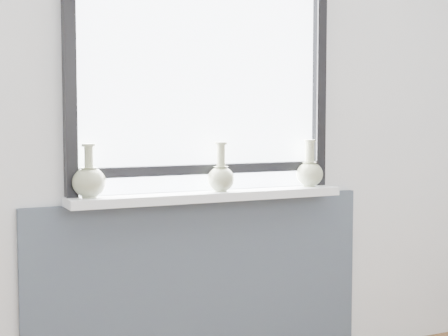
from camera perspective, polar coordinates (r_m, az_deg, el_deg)
name	(u,v)px	position (r m, az deg, el deg)	size (l,w,h in m)	color
back_wall	(200,105)	(3.23, -1.98, 5.27)	(3.60, 0.02, 2.60)	silver
apron_panel	(203,288)	(3.31, -1.73, -9.97)	(1.70, 0.03, 0.86)	#404D5A
windowsill	(209,196)	(3.16, -1.24, -2.33)	(1.32, 0.18, 0.04)	white
window	(203,74)	(3.21, -1.72, 7.80)	(1.30, 0.06, 1.05)	black
vase_a	(89,180)	(2.97, -11.15, -0.99)	(0.14, 0.14, 0.23)	#A0A782
vase_b	(221,176)	(3.16, -0.25, -0.68)	(0.13, 0.13, 0.23)	#A0A782
vase_c	(310,171)	(3.41, 7.12, -0.29)	(0.13, 0.13, 0.23)	#A0A782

